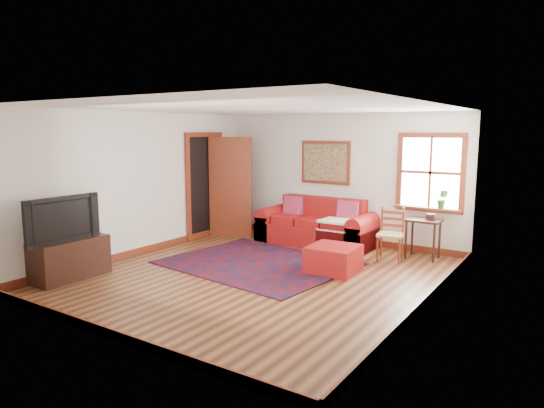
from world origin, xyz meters
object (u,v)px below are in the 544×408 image
Objects in this scene: red_leather_sofa at (317,229)px; media_cabinet at (70,259)px; red_ottoman at (334,259)px; side_table at (423,226)px; ladder_back_chair at (391,232)px.

red_leather_sofa is 2.07× the size of media_cabinet.
media_cabinet reaches higher than red_ottoman.
side_table reaches higher than media_cabinet.
red_ottoman is 3.96m from media_cabinet.
red_ottoman is at bearing 38.26° from media_cabinet.
ladder_back_chair reaches higher than red_leather_sofa.
ladder_back_chair is 0.82× the size of media_cabinet.
ladder_back_chair is (-0.42, -0.40, -0.08)m from side_table.
side_table is at bearing 0.84° from red_leather_sofa.
ladder_back_chair reaches higher than red_ottoman.
ladder_back_chair reaches higher than media_cabinet.
side_table is (0.91, 1.57, 0.36)m from red_ottoman.
red_leather_sofa is at bearing 166.99° from ladder_back_chair.
red_ottoman is 0.81× the size of ladder_back_chair.
media_cabinet is (-4.02, -4.02, -0.26)m from side_table.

